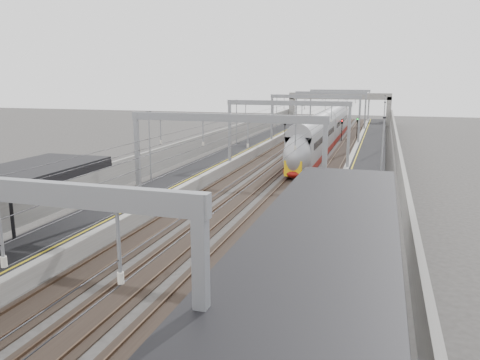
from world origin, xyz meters
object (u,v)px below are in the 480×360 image
Objects in this scene: train at (323,134)px; signal_green at (285,127)px; overbridge at (339,100)px.

signal_green is at bearing 141.13° from train.
train is (1.50, -39.01, -3.19)m from overbridge.
overbridge is 0.44× the size of train.
train is at bearing -38.87° from signal_green.
signal_green is (-5.20, -33.61, -2.89)m from overbridge.
overbridge is 39.17m from train.
overbridge reaches higher than train.
signal_green is (-6.70, 5.40, 0.29)m from train.
train reaches higher than signal_green.
overbridge is 6.33× the size of signal_green.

